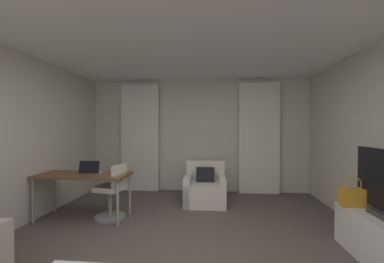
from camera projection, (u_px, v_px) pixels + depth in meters
ground_plane at (181, 263)px, 2.57m from camera, size 12.00×12.00×0.00m
wall_window at (198, 135)px, 5.57m from camera, size 5.12×0.06×2.60m
ceiling at (180, 20)px, 2.53m from camera, size 5.12×6.12×0.06m
curtain_left_panel at (140, 138)px, 5.56m from camera, size 0.90×0.06×2.50m
curtain_right_panel at (259, 138)px, 5.31m from camera, size 0.90×0.06×2.50m
armchair at (205, 189)px, 4.64m from camera, size 0.78×0.80×0.79m
desk at (84, 178)px, 3.84m from camera, size 1.46×0.61×0.73m
desk_chair at (112, 194)px, 3.84m from camera, size 0.48×0.48×0.88m
laptop at (91, 171)px, 3.86m from camera, size 0.34×0.28×0.22m
handbag_primary at (354, 197)px, 2.91m from camera, size 0.30×0.14×0.37m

